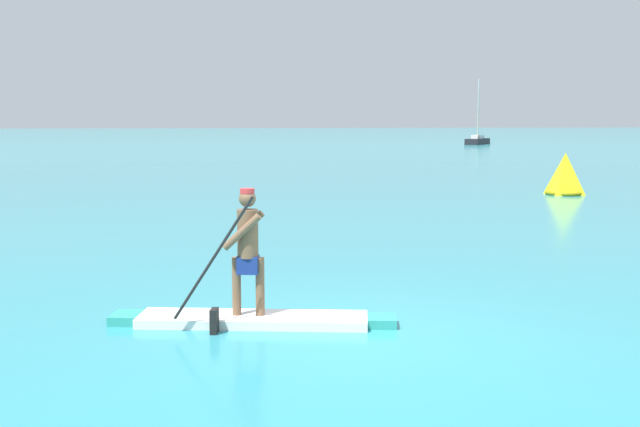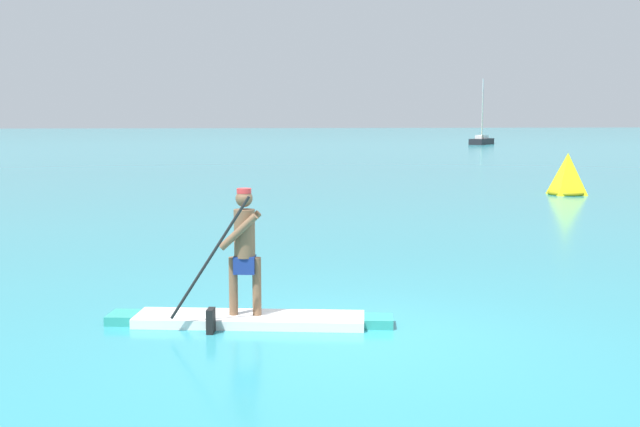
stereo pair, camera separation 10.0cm
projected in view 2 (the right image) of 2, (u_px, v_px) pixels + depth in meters
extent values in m
plane|color=teal|center=(346.00, 335.00, 9.17)|extent=(440.00, 440.00, 0.00)
cube|color=white|center=(250.00, 319.00, 9.66)|extent=(2.93, 1.25, 0.12)
cube|color=teal|center=(124.00, 317.00, 9.75)|extent=(0.45, 0.53, 0.12)
cube|color=teal|center=(378.00, 321.00, 9.56)|extent=(0.43, 0.46, 0.12)
cylinder|color=brown|center=(233.00, 286.00, 9.62)|extent=(0.11, 0.11, 0.73)
cylinder|color=brown|center=(257.00, 286.00, 9.60)|extent=(0.11, 0.11, 0.73)
cube|color=navy|center=(245.00, 264.00, 9.58)|extent=(0.30, 0.27, 0.22)
cylinder|color=brown|center=(244.00, 233.00, 9.53)|extent=(0.26, 0.26, 0.60)
sphere|color=brown|center=(244.00, 199.00, 9.48)|extent=(0.21, 0.21, 0.21)
cylinder|color=red|center=(244.00, 191.00, 9.46)|extent=(0.18, 0.18, 0.06)
cylinder|color=brown|center=(238.00, 232.00, 9.38)|extent=(0.49, 0.19, 0.47)
cylinder|color=brown|center=(242.00, 228.00, 9.68)|extent=(0.49, 0.19, 0.47)
cylinder|color=black|center=(210.00, 258.00, 9.15)|extent=(0.96, 0.25, 1.50)
cube|color=black|center=(211.00, 322.00, 9.24)|extent=(0.12, 0.21, 0.32)
pyramid|color=yellow|center=(567.00, 174.00, 26.20)|extent=(1.46, 1.46, 1.42)
torus|color=olive|center=(567.00, 193.00, 26.28)|extent=(1.26, 1.26, 0.12)
cube|color=black|center=(482.00, 141.00, 79.14)|extent=(3.83, 4.47, 0.59)
cylinder|color=#B2B2B7|center=(482.00, 109.00, 78.74)|extent=(0.12, 0.12, 6.05)
pyramid|color=beige|center=(482.00, 112.00, 78.78)|extent=(0.79, 1.96, 5.26)
cube|color=silver|center=(482.00, 137.00, 79.09)|extent=(1.74, 1.88, 0.35)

